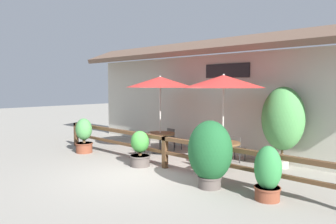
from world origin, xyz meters
TOP-DOWN VIEW (x-y plane):
  - ground_plane at (0.00, 0.00)m, footprint 60.00×60.00m
  - building_facade at (0.00, 4.10)m, footprint 14.28×1.49m
  - patio_railing at (0.00, 1.05)m, footprint 10.40×0.14m
  - patio_umbrella_near at (-1.66, 2.47)m, footprint 2.47×2.47m
  - dining_table_near at (-1.66, 2.47)m, footprint 1.08×1.08m
  - chair_near_streetside at (-1.67, 1.70)m, footprint 0.50×0.50m
  - chair_near_wallside at (-1.73, 3.25)m, footprint 0.45×0.45m
  - patio_umbrella_middle at (1.11, 2.45)m, footprint 2.47×2.47m
  - dining_table_middle at (1.11, 2.45)m, footprint 1.08×1.08m
  - chair_middle_streetside at (1.16, 1.64)m, footprint 0.50×0.50m
  - chair_middle_wallside at (1.09, 3.25)m, footprint 0.45×0.45m
  - potted_plant_small_flowering at (3.54, 0.63)m, footprint 0.59×0.57m
  - potted_plant_tall_tropical at (-3.72, 0.56)m, footprint 0.64×0.64m
  - potted_plant_broad_leaf at (2.13, 0.45)m, footprint 1.11×1.00m
  - potted_plant_entrance_palm at (-0.71, 0.67)m, footprint 0.64×0.64m
  - potted_plant_corner_fern at (2.50, 3.55)m, footprint 1.28×1.15m

SIDE VIEW (x-z plane):
  - ground_plane at x=0.00m, z-range 0.00..0.00m
  - chair_near_streetside at x=-1.67m, z-range 0.04..0.87m
  - chair_near_wallside at x=-1.73m, z-range 0.04..0.87m
  - chair_middle_streetside at x=1.16m, z-range 0.04..0.87m
  - chair_middle_wallside at x=1.09m, z-range 0.04..0.87m
  - potted_plant_entrance_palm at x=-0.71m, z-range -0.01..1.08m
  - potted_plant_small_flowering at x=3.54m, z-range -0.02..1.18m
  - dining_table_near at x=-1.66m, z-range 0.23..0.97m
  - dining_table_middle at x=1.11m, z-range 0.23..0.97m
  - potted_plant_tall_tropical at x=-3.72m, z-range 0.01..1.28m
  - patio_railing at x=0.00m, z-range 0.22..1.17m
  - potted_plant_broad_leaf at x=2.13m, z-range 0.05..1.70m
  - potted_plant_corner_fern at x=2.50m, z-range 0.24..2.69m
  - building_facade at x=0.00m, z-range 0.05..4.28m
  - patio_umbrella_near at x=-1.66m, z-range 1.18..4.01m
  - patio_umbrella_middle at x=1.11m, z-range 1.18..4.01m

